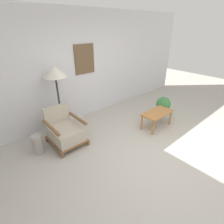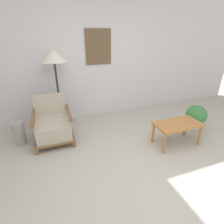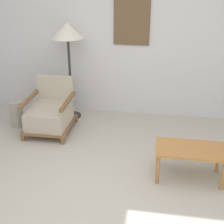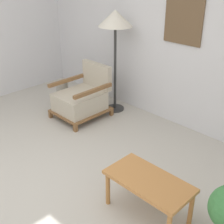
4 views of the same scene
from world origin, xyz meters
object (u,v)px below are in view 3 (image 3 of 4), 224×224
object	(u,v)px
coffee_table	(190,152)
vase	(17,114)
armchair	(50,113)
floor_lamp	(68,35)

from	to	relation	value
coffee_table	vase	world-z (taller)	vase
armchair	floor_lamp	xyz separation A→B (m)	(0.19, 0.53, 1.08)
floor_lamp	vase	size ratio (longest dim) A/B	3.81
floor_lamp	vase	xyz separation A→B (m)	(-0.77, -0.47, -1.17)
vase	floor_lamp	bearing A→B (deg)	31.27
floor_lamp	vase	bearing A→B (deg)	-148.73
armchair	coffee_table	distance (m)	2.22
coffee_table	vase	xyz separation A→B (m)	(-2.60, 0.96, -0.15)
armchair	vase	bearing A→B (deg)	174.02
floor_lamp	vase	distance (m)	1.47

